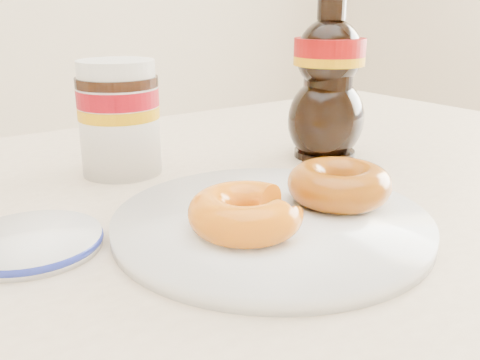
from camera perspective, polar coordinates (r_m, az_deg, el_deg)
dining_table at (r=0.58m, az=-2.48°, el=-10.84°), size 1.40×0.90×0.75m
plate at (r=0.50m, az=3.36°, el=-4.46°), size 0.29×0.29×0.01m
donut_bitten at (r=0.45m, az=0.60°, el=-3.48°), size 0.12×0.12×0.03m
donut_whole at (r=0.53m, az=10.53°, el=-0.41°), size 0.12×0.12×0.04m
nutella_jar at (r=0.66m, az=-12.78°, el=6.95°), size 0.10×0.10×0.14m
syrup_bottle at (r=0.72m, az=9.38°, el=10.70°), size 0.13×0.12×0.21m
blue_rim_saucer at (r=0.49m, az=-21.43°, el=-6.13°), size 0.12×0.12×0.01m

